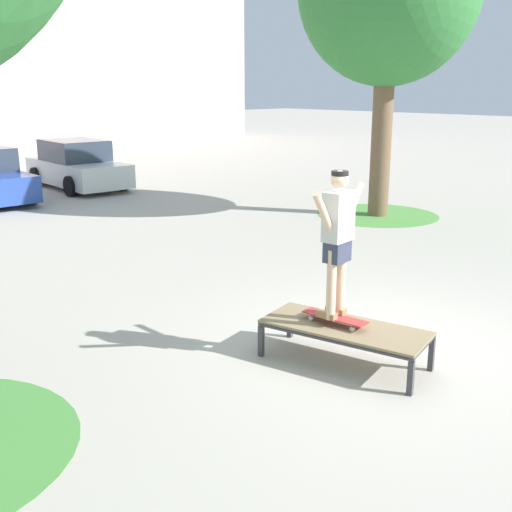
{
  "coord_description": "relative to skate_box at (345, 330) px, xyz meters",
  "views": [
    {
      "loc": [
        -6.04,
        -4.22,
        3.14
      ],
      "look_at": [
        -0.67,
        1.52,
        1.0
      ],
      "focal_mm": 44.05,
      "sensor_mm": 36.0,
      "label": 1
    }
  ],
  "objects": [
    {
      "name": "skateboard",
      "position": [
        -0.03,
        0.13,
        0.12
      ],
      "size": [
        0.31,
        0.82,
        0.09
      ],
      "color": "#B23333",
      "rests_on": "skate_box"
    },
    {
      "name": "ground_plane",
      "position": [
        0.67,
        -0.02,
        -0.41
      ],
      "size": [
        120.0,
        120.0,
        0.0
      ],
      "primitive_type": "plane",
      "color": "#B2AA9E"
    },
    {
      "name": "grass_patch_near_right",
      "position": [
        7.43,
        4.97,
        -0.41
      ],
      "size": [
        3.01,
        3.01,
        0.01
      ],
      "primitive_type": "cylinder",
      "color": "#519342",
      "rests_on": "ground"
    },
    {
      "name": "car_white",
      "position": [
        4.03,
        14.05,
        0.28
      ],
      "size": [
        2.08,
        4.28,
        1.5
      ],
      "color": "silver",
      "rests_on": "ground"
    },
    {
      "name": "skater",
      "position": [
        -0.03,
        0.13,
        1.12
      ],
      "size": [
        1.0,
        0.32,
        1.69
      ],
      "color": "beige",
      "rests_on": "skateboard"
    },
    {
      "name": "skate_box",
      "position": [
        0.0,
        0.0,
        0.0
      ],
      "size": [
        1.21,
        2.03,
        0.46
      ],
      "color": "#38383D",
      "rests_on": "ground"
    }
  ]
}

